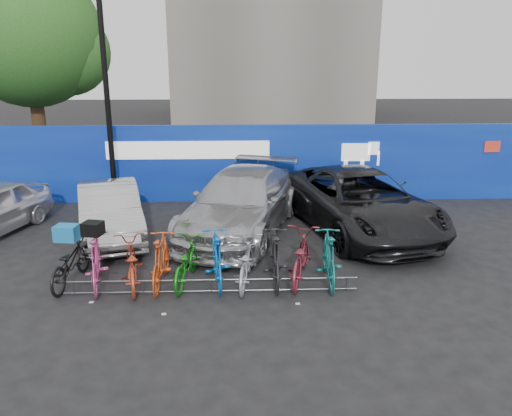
{
  "coord_description": "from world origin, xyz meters",
  "views": [
    {
      "loc": [
        0.53,
        -9.33,
        4.27
      ],
      "look_at": [
        0.95,
        2.0,
        0.93
      ],
      "focal_mm": 35.0,
      "sensor_mm": 36.0,
      "label": 1
    }
  ],
  "objects_px": {
    "bike_rack": "(211,285)",
    "bike_8": "(300,257)",
    "tree": "(36,38)",
    "bike_3": "(161,261)",
    "bike_5": "(217,258)",
    "bike_6": "(245,263)",
    "lamppost": "(107,97)",
    "car_3": "(359,201)",
    "bike_7": "(276,258)",
    "bike_4": "(186,262)",
    "bike_2": "(131,264)",
    "bike_1": "(96,261)",
    "bike_0": "(70,262)",
    "car_2": "(242,202)",
    "car_1": "(110,211)",
    "bike_9": "(329,258)"
  },
  "relations": [
    {
      "from": "bike_rack",
      "to": "bike_8",
      "type": "bearing_deg",
      "value": 17.7
    },
    {
      "from": "tree",
      "to": "bike_3",
      "type": "bearing_deg",
      "value": -60.61
    },
    {
      "from": "tree",
      "to": "bike_5",
      "type": "bearing_deg",
      "value": -56.09
    },
    {
      "from": "bike_3",
      "to": "bike_6",
      "type": "distance_m",
      "value": 1.65
    },
    {
      "from": "lamppost",
      "to": "car_3",
      "type": "xyz_separation_m",
      "value": [
        6.84,
        -2.43,
        -2.48
      ]
    },
    {
      "from": "bike_7",
      "to": "bike_8",
      "type": "bearing_deg",
      "value": -165.15
    },
    {
      "from": "car_3",
      "to": "bike_4",
      "type": "height_order",
      "value": "car_3"
    },
    {
      "from": "bike_2",
      "to": "bike_7",
      "type": "xyz_separation_m",
      "value": [
        2.84,
        0.03,
        0.07
      ]
    },
    {
      "from": "car_3",
      "to": "bike_5",
      "type": "bearing_deg",
      "value": -152.09
    },
    {
      "from": "bike_rack",
      "to": "bike_3",
      "type": "height_order",
      "value": "bike_3"
    },
    {
      "from": "tree",
      "to": "bike_5",
      "type": "height_order",
      "value": "tree"
    },
    {
      "from": "bike_3",
      "to": "bike_8",
      "type": "xyz_separation_m",
      "value": [
        2.75,
        0.16,
        -0.02
      ]
    },
    {
      "from": "bike_1",
      "to": "bike_8",
      "type": "distance_m",
      "value": 4.02
    },
    {
      "from": "bike_8",
      "to": "bike_3",
      "type": "bearing_deg",
      "value": 17.65
    },
    {
      "from": "bike_rack",
      "to": "bike_5",
      "type": "relative_size",
      "value": 3.13
    },
    {
      "from": "bike_6",
      "to": "bike_8",
      "type": "distance_m",
      "value": 1.11
    },
    {
      "from": "bike_3",
      "to": "bike_4",
      "type": "height_order",
      "value": "bike_3"
    },
    {
      "from": "bike_1",
      "to": "bike_5",
      "type": "relative_size",
      "value": 0.99
    },
    {
      "from": "bike_3",
      "to": "lamppost",
      "type": "bearing_deg",
      "value": -66.8
    },
    {
      "from": "lamppost",
      "to": "bike_0",
      "type": "distance_m",
      "value": 6.15
    },
    {
      "from": "tree",
      "to": "bike_4",
      "type": "xyz_separation_m",
      "value": [
        6.25,
        -10.17,
        -4.62
      ]
    },
    {
      "from": "bike_8",
      "to": "bike_6",
      "type": "bearing_deg",
      "value": 21.82
    },
    {
      "from": "car_2",
      "to": "bike_2",
      "type": "height_order",
      "value": "car_2"
    },
    {
      "from": "car_2",
      "to": "car_3",
      "type": "bearing_deg",
      "value": 17.69
    },
    {
      "from": "car_1",
      "to": "bike_7",
      "type": "height_order",
      "value": "car_1"
    },
    {
      "from": "bike_rack",
      "to": "car_1",
      "type": "distance_m",
      "value": 4.29
    },
    {
      "from": "bike_0",
      "to": "bike_4",
      "type": "distance_m",
      "value": 2.29
    },
    {
      "from": "car_2",
      "to": "bike_9",
      "type": "height_order",
      "value": "car_2"
    },
    {
      "from": "car_3",
      "to": "bike_1",
      "type": "xyz_separation_m",
      "value": [
        -5.9,
        -3.16,
        -0.26
      ]
    },
    {
      "from": "car_3",
      "to": "bike_5",
      "type": "xyz_separation_m",
      "value": [
        -3.55,
        -3.13,
        -0.25
      ]
    },
    {
      "from": "car_2",
      "to": "bike_7",
      "type": "bearing_deg",
      "value": -60.62
    },
    {
      "from": "bike_7",
      "to": "bike_3",
      "type": "bearing_deg",
      "value": 2.27
    },
    {
      "from": "lamppost",
      "to": "bike_1",
      "type": "distance_m",
      "value": 6.29
    },
    {
      "from": "car_2",
      "to": "bike_1",
      "type": "relative_size",
      "value": 3.07
    },
    {
      "from": "bike_4",
      "to": "bike_5",
      "type": "xyz_separation_m",
      "value": [
        0.62,
        -0.05,
        0.09
      ]
    },
    {
      "from": "car_1",
      "to": "bike_8",
      "type": "xyz_separation_m",
      "value": [
        4.44,
        -2.75,
        -0.18
      ]
    },
    {
      "from": "car_1",
      "to": "bike_8",
      "type": "relative_size",
      "value": 2.16
    },
    {
      "from": "bike_4",
      "to": "bike_6",
      "type": "xyz_separation_m",
      "value": [
        1.18,
        -0.08,
        0.0
      ]
    },
    {
      "from": "bike_0",
      "to": "bike_8",
      "type": "bearing_deg",
      "value": -173.71
    },
    {
      "from": "bike_5",
      "to": "tree",
      "type": "bearing_deg",
      "value": -63.12
    },
    {
      "from": "tree",
      "to": "bike_1",
      "type": "xyz_separation_m",
      "value": [
        4.52,
        -10.25,
        -4.53
      ]
    },
    {
      "from": "car_3",
      "to": "bike_3",
      "type": "xyz_separation_m",
      "value": [
        -4.64,
        -3.17,
        -0.27
      ]
    },
    {
      "from": "car_1",
      "to": "car_3",
      "type": "height_order",
      "value": "car_3"
    },
    {
      "from": "bike_6",
      "to": "bike_7",
      "type": "distance_m",
      "value": 0.61
    },
    {
      "from": "car_2",
      "to": "bike_rack",
      "type": "bearing_deg",
      "value": -81.92
    },
    {
      "from": "tree",
      "to": "bike_7",
      "type": "relative_size",
      "value": 4.39
    },
    {
      "from": "car_3",
      "to": "bike_9",
      "type": "xyz_separation_m",
      "value": [
        -1.33,
        -3.17,
        -0.26
      ]
    },
    {
      "from": "bike_4",
      "to": "bike_7",
      "type": "distance_m",
      "value": 1.78
    },
    {
      "from": "lamppost",
      "to": "bike_1",
      "type": "xyz_separation_m",
      "value": [
        0.94,
        -5.59,
        -2.74
      ]
    },
    {
      "from": "car_2",
      "to": "bike_4",
      "type": "height_order",
      "value": "car_2"
    }
  ]
}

